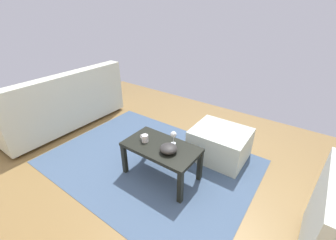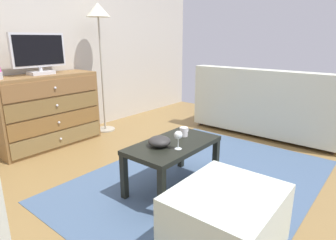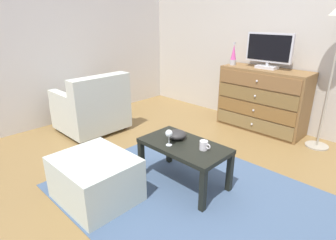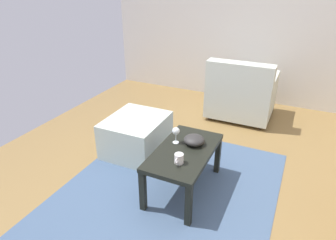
# 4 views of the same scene
# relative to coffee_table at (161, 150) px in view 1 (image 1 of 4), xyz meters

# --- Properties ---
(ground_plane) EXTENTS (5.83, 4.68, 0.05)m
(ground_plane) POSITION_rel_coffee_table_xyz_m (0.08, 0.09, -0.40)
(ground_plane) COLOR olive
(area_rug) EXTENTS (2.60, 1.90, 0.01)m
(area_rug) POSITION_rel_coffee_table_xyz_m (0.28, -0.11, -0.37)
(area_rug) COLOR #425977
(area_rug) RESTS_ON ground_plane
(coffee_table) EXTENTS (0.86, 0.47, 0.43)m
(coffee_table) POSITION_rel_coffee_table_xyz_m (0.00, 0.00, 0.00)
(coffee_table) COLOR black
(coffee_table) RESTS_ON ground_plane
(wine_glass) EXTENTS (0.07, 0.07, 0.16)m
(wine_glass) POSITION_rel_coffee_table_xyz_m (-0.09, -0.12, 0.18)
(wine_glass) COLOR silver
(wine_glass) RESTS_ON coffee_table
(mug) EXTENTS (0.11, 0.08, 0.09)m
(mug) POSITION_rel_coffee_table_xyz_m (0.21, 0.04, 0.10)
(mug) COLOR silver
(mug) RESTS_ON coffee_table
(bowl_decorative) EXTENTS (0.19, 0.19, 0.09)m
(bowl_decorative) POSITION_rel_coffee_table_xyz_m (-0.13, 0.04, 0.11)
(bowl_decorative) COLOR #2D2B2B
(bowl_decorative) RESTS_ON coffee_table
(couch_large) EXTENTS (0.85, 1.99, 0.92)m
(couch_large) POSITION_rel_coffee_table_xyz_m (2.09, -0.06, -0.01)
(couch_large) COLOR #332319
(couch_large) RESTS_ON ground_plane
(ottoman) EXTENTS (0.71, 0.61, 0.41)m
(ottoman) POSITION_rel_coffee_table_xyz_m (-0.40, -0.75, -0.16)
(ottoman) COLOR silver
(ottoman) RESTS_ON ground_plane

